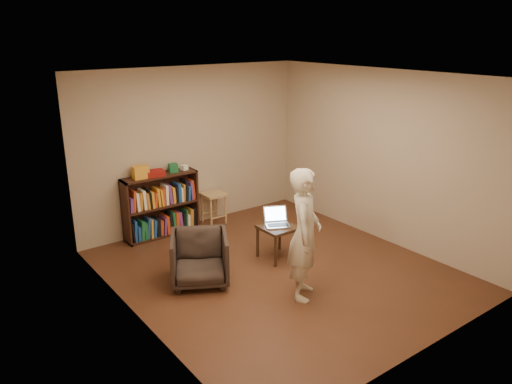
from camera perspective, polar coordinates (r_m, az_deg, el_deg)
floor at (r=6.88m, az=2.56°, el=-8.99°), size 4.50×4.50×0.00m
ceiling at (r=6.14m, az=2.91°, el=13.14°), size 4.50×4.50×0.00m
wall_back at (r=8.19m, az=-7.33°, el=5.06°), size 4.00×0.00×4.00m
wall_left at (r=5.41m, az=-13.92°, el=-2.24°), size 0.00×4.50×4.50m
wall_right at (r=7.77m, az=14.24°, el=3.93°), size 0.00×4.50×4.50m
bookshelf at (r=8.00m, az=-10.82°, el=-1.88°), size 1.20×0.30×1.00m
box_yellow at (r=7.66m, az=-13.07°, el=2.22°), size 0.24×0.19×0.19m
red_cloth at (r=7.75m, az=-11.47°, el=2.13°), size 0.30×0.24×0.09m
box_green at (r=7.92m, az=-9.45°, el=2.74°), size 0.16×0.16×0.13m
box_white at (r=8.02m, az=-8.21°, el=2.79°), size 0.11×0.11×0.08m
stool at (r=8.37m, az=-4.86°, el=-0.80°), size 0.37×0.37×0.53m
armchair at (r=6.48m, az=-6.47°, el=-7.55°), size 0.99×0.99×0.67m
side_table at (r=7.09m, az=2.52°, el=-4.53°), size 0.48×0.48×0.49m
laptop at (r=7.10m, az=2.38°, el=-3.30°), size 0.46×0.46×0.23m
person at (r=5.97m, az=5.57°, el=-4.82°), size 0.70×0.69×1.63m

